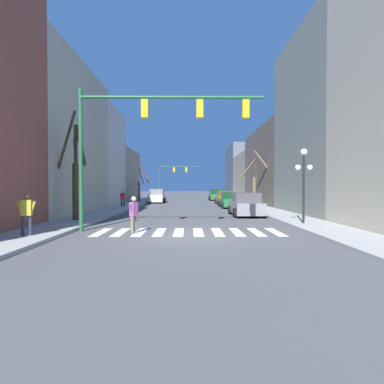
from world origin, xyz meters
The scene contains 20 objects.
ground_plane centered at (0.00, 0.00, 0.00)m, with size 240.00×240.00×0.00m, color #4C4C4F.
sidewalk_left centered at (-6.62, 0.00, 0.07)m, with size 2.56×90.00×0.15m.
sidewalk_right centered at (6.62, 0.00, 0.07)m, with size 2.56×90.00×0.15m.
building_row_left centered at (-10.90, 12.46, 5.50)m, with size 6.00×41.39×13.00m.
building_row_right centered at (10.90, 20.38, 5.46)m, with size 6.00×57.98×13.61m.
crosswalk_stripes centered at (0.00, 1.13, 0.00)m, with size 8.55×2.60×0.01m.
traffic_signal_near centered at (-1.88, 1.44, 5.07)m, with size 8.74×0.28×6.73m.
traffic_signal_far centered at (-2.98, 39.13, 4.35)m, with size 7.14×0.28×5.96m.
street_lamp_right_corner centered at (6.18, 3.27, 2.99)m, with size 0.95×0.36×4.00m.
car_parked_left_mid centered at (4.17, 17.13, 0.74)m, with size 2.10×4.30×1.57m.
car_at_intersection centered at (-4.18, 26.20, 0.83)m, with size 2.07×4.30×1.80m.
car_parked_right_mid centered at (4.13, 8.81, 0.78)m, with size 2.19×4.18×1.67m.
car_parked_left_far centered at (4.13, 33.04, 0.80)m, with size 2.18×4.33×1.71m.
car_parked_right_near centered at (4.21, 22.87, 0.75)m, with size 2.01×4.82×1.60m.
pedestrian_near_right_corner centered at (-6.51, -0.70, 1.15)m, with size 0.73×0.29×1.69m.
pedestrian_on_left_sidewalk centered at (-2.47, 0.74, 0.99)m, with size 0.37×0.69×1.68m.
pedestrian_on_right_sidewalk centered at (-6.55, 16.83, 1.08)m, with size 0.54×0.53×1.57m.
street_tree_left_mid centered at (-6.01, 24.67, 2.21)m, with size 1.76×1.36×5.08m.
street_tree_left_near centered at (-6.66, 4.86, 2.98)m, with size 2.51×3.52×6.45m.
street_tree_right_mid centered at (6.88, 17.97, 2.64)m, with size 3.46×2.08×5.71m.
Camera 1 is at (0.04, -12.74, 2.12)m, focal length 28.00 mm.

